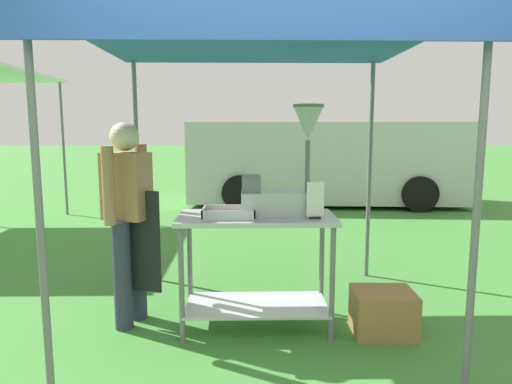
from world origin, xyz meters
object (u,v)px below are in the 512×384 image
at_px(stall_canopy, 256,44).
at_px(menu_sign, 315,203).
at_px(van_silver, 325,162).
at_px(donut_tray, 229,214).
at_px(supply_crate, 383,312).
at_px(vendor, 128,213).
at_px(donut_cart, 256,250).
at_px(donut_fryer, 285,178).

xyz_separation_m(stall_canopy, menu_sign, (0.43, -0.23, -1.17)).
bearing_deg(van_silver, stall_canopy, -104.72).
bearing_deg(van_silver, donut_tray, -106.17).
bearing_deg(menu_sign, supply_crate, 1.51).
bearing_deg(donut_tray, vendor, 168.29).
bearing_deg(supply_crate, menu_sign, -178.49).
distance_m(stall_canopy, menu_sign, 1.27).
distance_m(menu_sign, van_silver, 6.29).
relative_size(donut_tray, supply_crate, 0.83).
height_order(donut_tray, supply_crate, donut_tray).
height_order(donut_cart, menu_sign, menu_sign).
distance_m(vendor, supply_crate, 2.11).
height_order(stall_canopy, donut_fryer, stall_canopy).
bearing_deg(van_silver, donut_cart, -104.49).
height_order(stall_canopy, menu_sign, stall_canopy).
height_order(donut_cart, supply_crate, donut_cart).
relative_size(donut_fryer, supply_crate, 1.79).
xyz_separation_m(stall_canopy, donut_tray, (-0.21, -0.16, -1.26)).
relative_size(supply_crate, van_silver, 0.08).
relative_size(stall_canopy, donut_tray, 6.64).
bearing_deg(vendor, supply_crate, -6.42).
bearing_deg(supply_crate, donut_tray, 177.23).
height_order(vendor, supply_crate, vendor).
bearing_deg(donut_tray, donut_fryer, 13.53).
bearing_deg(donut_cart, stall_canopy, 90.00).
bearing_deg(menu_sign, stall_canopy, 151.82).
relative_size(donut_cart, donut_tray, 3.05).
relative_size(stall_canopy, van_silver, 0.46).
distance_m(donut_tray, menu_sign, 0.65).
bearing_deg(menu_sign, vendor, 170.65).
distance_m(donut_cart, donut_fryer, 0.60).
xyz_separation_m(donut_cart, supply_crate, (0.97, -0.12, -0.46)).
relative_size(donut_cart, menu_sign, 4.40).
distance_m(donut_cart, van_silver, 6.26).
bearing_deg(menu_sign, donut_cart, 162.94).
xyz_separation_m(donut_cart, donut_tray, (-0.21, -0.06, 0.29)).
xyz_separation_m(donut_cart, vendor, (-1.00, 0.10, 0.27)).
bearing_deg(stall_canopy, donut_fryer, -14.36).
bearing_deg(stall_canopy, donut_tray, -142.72).
height_order(stall_canopy, vendor, stall_canopy).
distance_m(stall_canopy, donut_tray, 1.29).
relative_size(stall_canopy, donut_fryer, 3.10).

